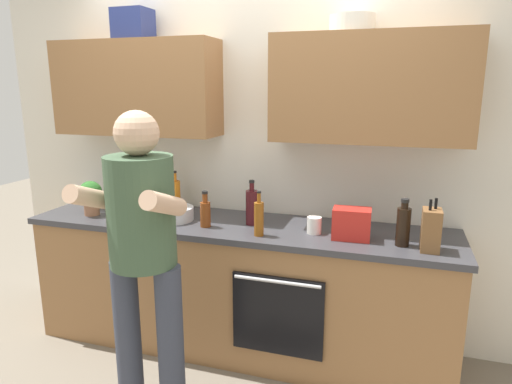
{
  "coord_description": "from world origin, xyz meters",
  "views": [
    {
      "loc": [
        0.99,
        -2.7,
        1.79
      ],
      "look_at": [
        0.17,
        -0.1,
        1.15
      ],
      "focal_mm": 31.68,
      "sensor_mm": 36.0,
      "label": 1
    }
  ],
  "objects_px": {
    "bottle_wine": "(252,207)",
    "bottle_vinegar": "(205,213)",
    "bottle_juice": "(175,195)",
    "knife_block": "(431,230)",
    "bottle_oil": "(109,194)",
    "grocery_bag_crisps": "(352,224)",
    "bottle_syrup": "(259,218)",
    "potted_herb": "(91,196)",
    "bottle_soda": "(154,198)",
    "cup_coffee": "(314,225)",
    "mixing_bowl": "(173,214)",
    "person_standing": "(143,246)",
    "bottle_soy": "(403,226)"
  },
  "relations": [
    {
      "from": "mixing_bowl",
      "to": "knife_block",
      "type": "bearing_deg",
      "value": -3.42
    },
    {
      "from": "bottle_oil",
      "to": "bottle_vinegar",
      "type": "xyz_separation_m",
      "value": [
        0.85,
        -0.18,
        -0.02
      ]
    },
    {
      "from": "grocery_bag_crisps",
      "to": "bottle_vinegar",
      "type": "bearing_deg",
      "value": -177.34
    },
    {
      "from": "bottle_oil",
      "to": "grocery_bag_crisps",
      "type": "relative_size",
      "value": 1.33
    },
    {
      "from": "person_standing",
      "to": "cup_coffee",
      "type": "height_order",
      "value": "person_standing"
    },
    {
      "from": "bottle_juice",
      "to": "potted_herb",
      "type": "distance_m",
      "value": 0.59
    },
    {
      "from": "bottle_syrup",
      "to": "knife_block",
      "type": "distance_m",
      "value": 0.98
    },
    {
      "from": "bottle_soy",
      "to": "bottle_juice",
      "type": "xyz_separation_m",
      "value": [
        -1.58,
        0.28,
        -0.0
      ]
    },
    {
      "from": "bottle_syrup",
      "to": "potted_herb",
      "type": "bearing_deg",
      "value": 176.29
    },
    {
      "from": "person_standing",
      "to": "mixing_bowl",
      "type": "xyz_separation_m",
      "value": [
        -0.22,
        0.75,
        -0.05
      ]
    },
    {
      "from": "bottle_juice",
      "to": "potted_herb",
      "type": "bearing_deg",
      "value": -152.38
    },
    {
      "from": "bottle_soy",
      "to": "mixing_bowl",
      "type": "bearing_deg",
      "value": 177.63
    },
    {
      "from": "bottle_wine",
      "to": "grocery_bag_crisps",
      "type": "xyz_separation_m",
      "value": [
        0.66,
        -0.1,
        -0.03
      ]
    },
    {
      "from": "cup_coffee",
      "to": "potted_herb",
      "type": "distance_m",
      "value": 1.58
    },
    {
      "from": "bottle_wine",
      "to": "bottle_vinegar",
      "type": "xyz_separation_m",
      "value": [
        -0.27,
        -0.14,
        -0.03
      ]
    },
    {
      "from": "bottle_wine",
      "to": "grocery_bag_crisps",
      "type": "relative_size",
      "value": 1.34
    },
    {
      "from": "cup_coffee",
      "to": "bottle_soy",
      "type": "bearing_deg",
      "value": -7.57
    },
    {
      "from": "bottle_soda",
      "to": "bottle_vinegar",
      "type": "distance_m",
      "value": 0.54
    },
    {
      "from": "bottle_syrup",
      "to": "cup_coffee",
      "type": "xyz_separation_m",
      "value": [
        0.31,
        0.14,
        -0.06
      ]
    },
    {
      "from": "bottle_soda",
      "to": "bottle_juice",
      "type": "distance_m",
      "value": 0.16
    },
    {
      "from": "bottle_vinegar",
      "to": "potted_herb",
      "type": "height_order",
      "value": "potted_herb"
    },
    {
      "from": "cup_coffee",
      "to": "bottle_vinegar",
      "type": "bearing_deg",
      "value": -173.57
    },
    {
      "from": "person_standing",
      "to": "bottle_juice",
      "type": "height_order",
      "value": "person_standing"
    },
    {
      "from": "bottle_juice",
      "to": "knife_block",
      "type": "height_order",
      "value": "bottle_juice"
    },
    {
      "from": "bottle_soda",
      "to": "potted_herb",
      "type": "xyz_separation_m",
      "value": [
        -0.39,
        -0.2,
        0.04
      ]
    },
    {
      "from": "bottle_vinegar",
      "to": "mixing_bowl",
      "type": "distance_m",
      "value": 0.28
    },
    {
      "from": "person_standing",
      "to": "bottle_vinegar",
      "type": "height_order",
      "value": "person_standing"
    },
    {
      "from": "bottle_oil",
      "to": "bottle_syrup",
      "type": "height_order",
      "value": "bottle_oil"
    },
    {
      "from": "person_standing",
      "to": "knife_block",
      "type": "relative_size",
      "value": 5.7
    },
    {
      "from": "bottle_syrup",
      "to": "potted_herb",
      "type": "xyz_separation_m",
      "value": [
        -1.26,
        0.08,
        0.03
      ]
    },
    {
      "from": "mixing_bowl",
      "to": "bottle_soda",
      "type": "bearing_deg",
      "value": 148.17
    },
    {
      "from": "cup_coffee",
      "to": "grocery_bag_crisps",
      "type": "height_order",
      "value": "grocery_bag_crisps"
    },
    {
      "from": "bottle_oil",
      "to": "bottle_wine",
      "type": "xyz_separation_m",
      "value": [
        1.12,
        -0.04,
        0.0
      ]
    },
    {
      "from": "bottle_oil",
      "to": "knife_block",
      "type": "bearing_deg",
      "value": -5.38
    },
    {
      "from": "bottle_soda",
      "to": "bottle_syrup",
      "type": "relative_size",
      "value": 0.91
    },
    {
      "from": "bottle_syrup",
      "to": "potted_herb",
      "type": "height_order",
      "value": "bottle_syrup"
    },
    {
      "from": "bottle_wine",
      "to": "mixing_bowl",
      "type": "height_order",
      "value": "bottle_wine"
    },
    {
      "from": "bottle_vinegar",
      "to": "bottle_soda",
      "type": "bearing_deg",
      "value": 156.9
    },
    {
      "from": "grocery_bag_crisps",
      "to": "bottle_soy",
      "type": "bearing_deg",
      "value": -6.59
    },
    {
      "from": "potted_herb",
      "to": "grocery_bag_crisps",
      "type": "height_order",
      "value": "potted_herb"
    },
    {
      "from": "mixing_bowl",
      "to": "grocery_bag_crisps",
      "type": "distance_m",
      "value": 1.2
    },
    {
      "from": "cup_coffee",
      "to": "bottle_soda",
      "type": "bearing_deg",
      "value": 173.62
    },
    {
      "from": "bottle_oil",
      "to": "mixing_bowl",
      "type": "xyz_separation_m",
      "value": [
        0.58,
        -0.11,
        -0.07
      ]
    },
    {
      "from": "bottle_vinegar",
      "to": "cup_coffee",
      "type": "relative_size",
      "value": 2.28
    },
    {
      "from": "bottle_oil",
      "to": "bottle_vinegar",
      "type": "relative_size",
      "value": 1.25
    },
    {
      "from": "bottle_soda",
      "to": "bottle_juice",
      "type": "height_order",
      "value": "bottle_juice"
    },
    {
      "from": "knife_block",
      "to": "potted_herb",
      "type": "xyz_separation_m",
      "value": [
        -2.24,
        0.04,
        0.02
      ]
    },
    {
      "from": "person_standing",
      "to": "knife_block",
      "type": "distance_m",
      "value": 1.55
    },
    {
      "from": "potted_herb",
      "to": "bottle_vinegar",
      "type": "bearing_deg",
      "value": -1.02
    },
    {
      "from": "person_standing",
      "to": "bottle_wine",
      "type": "distance_m",
      "value": 0.88
    }
  ]
}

